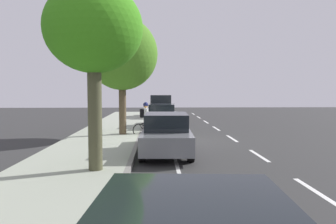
% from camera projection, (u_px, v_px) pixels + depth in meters
% --- Properties ---
extents(ground, '(59.98, 59.98, 0.00)m').
position_uv_depth(ground, '(176.00, 142.00, 15.04)').
color(ground, '#303030').
extents(sidewalk, '(3.35, 37.49, 0.15)m').
position_uv_depth(sidewalk, '(100.00, 140.00, 14.91)').
color(sidewalk, '#9EA592').
rests_on(sidewalk, ground).
extents(curb_edge, '(0.16, 37.49, 0.15)m').
position_uv_depth(curb_edge, '(139.00, 140.00, 14.98)').
color(curb_edge, gray).
rests_on(curb_edge, ground).
extents(lane_stripe_centre, '(0.14, 35.80, 0.01)m').
position_uv_depth(lane_stripe_centre, '(232.00, 138.00, 15.99)').
color(lane_stripe_centre, white).
rests_on(lane_stripe_centre, ground).
extents(lane_stripe_bike_edge, '(0.12, 37.49, 0.01)m').
position_uv_depth(lane_stripe_bike_edge, '(170.00, 141.00, 15.03)').
color(lane_stripe_bike_edge, white).
rests_on(lane_stripe_bike_edge, ground).
extents(parked_suv_tan_nearest, '(1.98, 4.71, 1.99)m').
position_uv_depth(parked_suv_tan_nearest, '(161.00, 106.00, 27.52)').
color(parked_suv_tan_nearest, tan).
rests_on(parked_suv_tan_nearest, ground).
extents(parked_sedan_silver_second, '(2.07, 4.51, 1.52)m').
position_uv_depth(parked_sedan_silver_second, '(162.00, 116.00, 20.36)').
color(parked_sedan_silver_second, '#B7BABF').
rests_on(parked_sedan_silver_second, ground).
extents(parked_sedan_grey_mid, '(1.93, 4.45, 1.52)m').
position_uv_depth(parked_sedan_grey_mid, '(166.00, 134.00, 12.09)').
color(parked_sedan_grey_mid, slate).
rests_on(parked_sedan_grey_mid, ground).
extents(bicycle_at_curb, '(1.72, 0.46, 0.74)m').
position_uv_depth(bicycle_at_curb, '(149.00, 130.00, 16.55)').
color(bicycle_at_curb, black).
rests_on(bicycle_at_curb, ground).
extents(cyclist_with_backpack, '(0.47, 0.61, 1.76)m').
position_uv_depth(cyclist_with_backpack, '(145.00, 115.00, 16.93)').
color(cyclist_with_backpack, '#C6B284').
rests_on(cyclist_with_backpack, ground).
extents(street_tree_near_cyclist, '(3.56, 3.56, 5.87)m').
position_uv_depth(street_tree_near_cyclist, '(122.00, 54.00, 16.19)').
color(street_tree_near_cyclist, brown).
rests_on(street_tree_near_cyclist, sidewalk).
extents(street_tree_mid_block, '(2.69, 2.69, 5.15)m').
position_uv_depth(street_tree_mid_block, '(94.00, 30.00, 8.83)').
color(street_tree_mid_block, '#494931').
rests_on(street_tree_mid_block, sidewalk).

